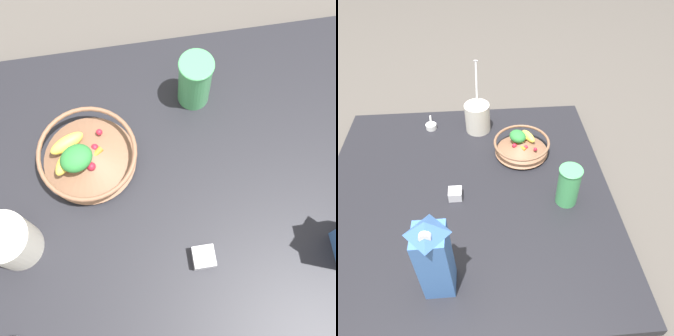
{
  "view_description": "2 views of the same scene",
  "coord_description": "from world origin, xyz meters",
  "views": [
    {
      "loc": [
        -0.15,
        0.07,
        1.02
      ],
      "look_at": [
        0.15,
        0.02,
        0.1
      ],
      "focal_mm": 50.0,
      "sensor_mm": 36.0,
      "label": 1
    },
    {
      "loc": [
        0.08,
        -0.77,
        0.89
      ],
      "look_at": [
        0.14,
        0.03,
        0.11
      ],
      "focal_mm": 35.0,
      "sensor_mm": 36.0,
      "label": 2
    }
  ],
  "objects": [
    {
      "name": "yogurt_tub",
      "position": [
        0.05,
        0.36,
        0.1
      ],
      "size": [
        0.1,
        0.15,
        0.27
      ],
      "color": "silver",
      "rests_on": "countertop"
    },
    {
      "name": "countertop",
      "position": [
        0.0,
        0.0,
        0.02
      ],
      "size": [
        1.0,
        1.0,
        0.03
      ],
      "color": "black",
      "rests_on": "ground_plane"
    },
    {
      "name": "fruit_bowl",
      "position": [
        0.21,
        0.19,
        0.07
      ],
      "size": [
        0.22,
        0.22,
        0.09
      ],
      "color": "brown",
      "rests_on": "countertop"
    },
    {
      "name": "ground_plane",
      "position": [
        0.0,
        0.0,
        0.0
      ],
      "size": [
        6.0,
        6.0,
        0.0
      ],
      "primitive_type": "plane",
      "color": "#4C4742"
    },
    {
      "name": "drinking_cup",
      "position": [
        0.34,
        -0.06,
        0.11
      ],
      "size": [
        0.08,
        0.08,
        0.15
      ],
      "color": "#4CB266",
      "rests_on": "countertop"
    },
    {
      "name": "measuring_scoop",
      "position": [
        -0.15,
        0.38,
        0.04
      ],
      "size": [
        0.04,
        0.1,
        0.02
      ],
      "color": "white",
      "rests_on": "countertop"
    },
    {
      "name": "spice_jar",
      "position": [
        -0.04,
        -0.02,
        0.05
      ],
      "size": [
        0.04,
        0.04,
        0.03
      ],
      "color": "silver",
      "rests_on": "countertop"
    },
    {
      "name": "milk_carton",
      "position": [
        -0.07,
        -0.33,
        0.18
      ],
      "size": [
        0.08,
        0.08,
        0.28
      ],
      "color": "#3D6BB2",
      "rests_on": "countertop"
    }
  ]
}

